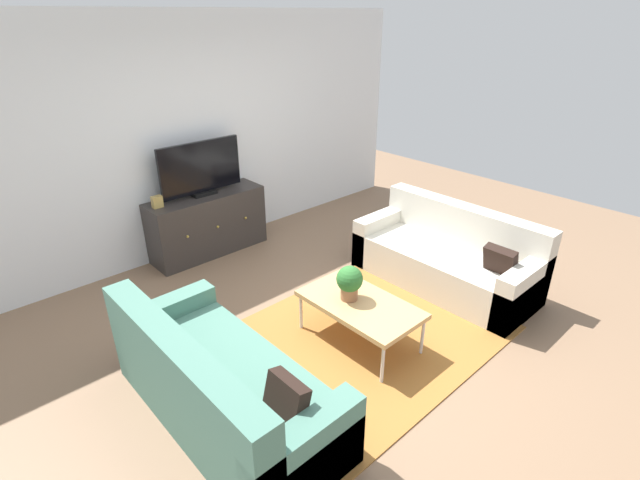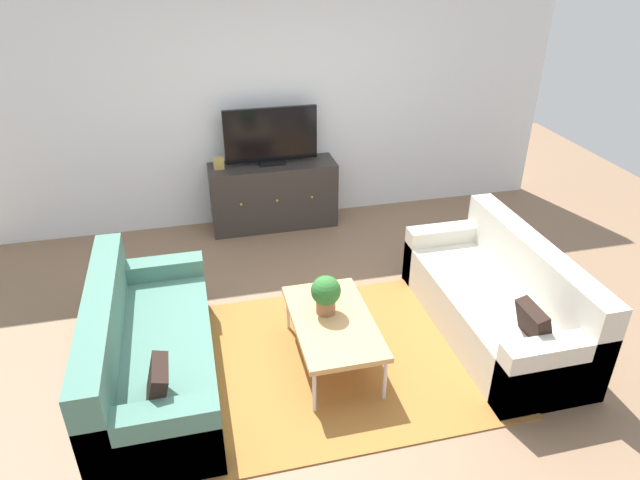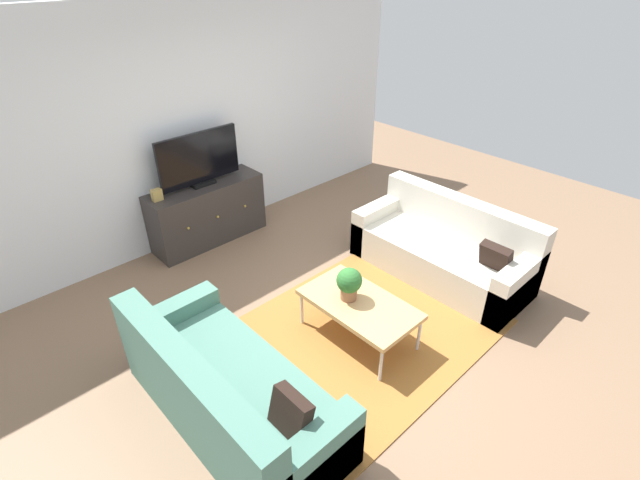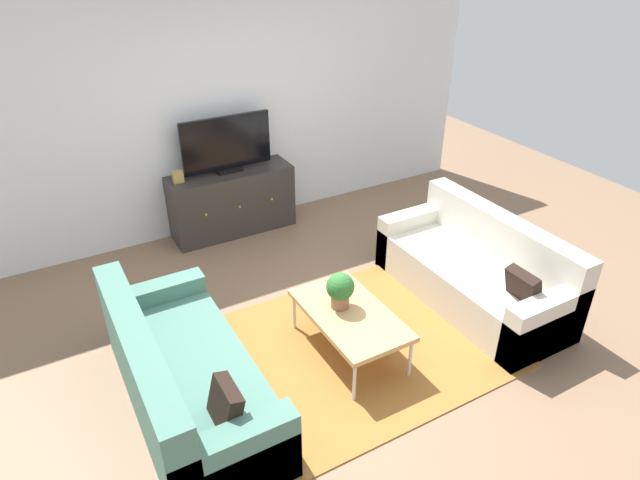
{
  "view_description": "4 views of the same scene",
  "coord_description": "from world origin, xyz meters",
  "px_view_note": "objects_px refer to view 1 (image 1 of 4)",
  "views": [
    {
      "loc": [
        -2.61,
        -2.44,
        2.66
      ],
      "look_at": [
        0.0,
        0.38,
        0.8
      ],
      "focal_mm": 26.54,
      "sensor_mm": 36.0,
      "label": 1
    },
    {
      "loc": [
        -0.94,
        -3.52,
        3.02
      ],
      "look_at": [
        0.0,
        0.38,
        0.8
      ],
      "focal_mm": 31.99,
      "sensor_mm": 36.0,
      "label": 2
    },
    {
      "loc": [
        -2.51,
        -2.28,
        3.07
      ],
      "look_at": [
        0.0,
        0.38,
        0.8
      ],
      "focal_mm": 26.29,
      "sensor_mm": 36.0,
      "label": 3
    },
    {
      "loc": [
        -1.99,
        -3.15,
        3.16
      ],
      "look_at": [
        0.0,
        0.38,
        0.8
      ],
      "focal_mm": 31.1,
      "sensor_mm": 36.0,
      "label": 4
    }
  ],
  "objects_px": {
    "couch_left_side": "(216,390)",
    "mantel_clock": "(157,202)",
    "couch_right_side": "(449,259)",
    "coffee_table": "(360,305)",
    "tv_console": "(208,224)",
    "flat_screen_tv": "(201,169)",
    "potted_plant": "(350,281)"
  },
  "relations": [
    {
      "from": "couch_left_side",
      "to": "mantel_clock",
      "type": "bearing_deg",
      "value": 71.78
    },
    {
      "from": "couch_left_side",
      "to": "couch_right_side",
      "type": "bearing_deg",
      "value": 0.0
    },
    {
      "from": "couch_left_side",
      "to": "coffee_table",
      "type": "height_order",
      "value": "couch_left_side"
    },
    {
      "from": "couch_left_side",
      "to": "tv_console",
      "type": "relative_size",
      "value": 1.37
    },
    {
      "from": "tv_console",
      "to": "flat_screen_tv",
      "type": "relative_size",
      "value": 1.39
    },
    {
      "from": "flat_screen_tv",
      "to": "mantel_clock",
      "type": "bearing_deg",
      "value": -178.01
    },
    {
      "from": "flat_screen_tv",
      "to": "mantel_clock",
      "type": "relative_size",
      "value": 7.7
    },
    {
      "from": "coffee_table",
      "to": "potted_plant",
      "type": "xyz_separation_m",
      "value": [
        -0.03,
        0.11,
        0.2
      ]
    },
    {
      "from": "potted_plant",
      "to": "tv_console",
      "type": "xyz_separation_m",
      "value": [
        -0.02,
        2.33,
        -0.21
      ]
    },
    {
      "from": "potted_plant",
      "to": "couch_right_side",
      "type": "bearing_deg",
      "value": -1.75
    },
    {
      "from": "couch_right_side",
      "to": "coffee_table",
      "type": "height_order",
      "value": "couch_right_side"
    },
    {
      "from": "potted_plant",
      "to": "mantel_clock",
      "type": "distance_m",
      "value": 2.41
    },
    {
      "from": "coffee_table",
      "to": "mantel_clock",
      "type": "bearing_deg",
      "value": 104.34
    },
    {
      "from": "couch_left_side",
      "to": "mantel_clock",
      "type": "xyz_separation_m",
      "value": [
        0.78,
        2.37,
        0.53
      ]
    },
    {
      "from": "couch_left_side",
      "to": "mantel_clock",
      "type": "distance_m",
      "value": 2.55
    },
    {
      "from": "couch_left_side",
      "to": "tv_console",
      "type": "distance_m",
      "value": 2.74
    },
    {
      "from": "couch_right_side",
      "to": "potted_plant",
      "type": "bearing_deg",
      "value": 178.25
    },
    {
      "from": "couch_right_side",
      "to": "tv_console",
      "type": "relative_size",
      "value": 1.37
    },
    {
      "from": "coffee_table",
      "to": "potted_plant",
      "type": "distance_m",
      "value": 0.23
    },
    {
      "from": "couch_right_side",
      "to": "coffee_table",
      "type": "distance_m",
      "value": 1.47
    },
    {
      "from": "couch_right_side",
      "to": "tv_console",
      "type": "xyz_separation_m",
      "value": [
        -1.51,
        2.37,
        0.09
      ]
    },
    {
      "from": "coffee_table",
      "to": "mantel_clock",
      "type": "relative_size",
      "value": 8.1
    },
    {
      "from": "tv_console",
      "to": "mantel_clock",
      "type": "distance_m",
      "value": 0.72
    },
    {
      "from": "potted_plant",
      "to": "flat_screen_tv",
      "type": "height_order",
      "value": "flat_screen_tv"
    },
    {
      "from": "coffee_table",
      "to": "flat_screen_tv",
      "type": "distance_m",
      "value": 2.55
    },
    {
      "from": "coffee_table",
      "to": "flat_screen_tv",
      "type": "bearing_deg",
      "value": 91.13
    },
    {
      "from": "couch_right_side",
      "to": "tv_console",
      "type": "height_order",
      "value": "couch_right_side"
    },
    {
      "from": "couch_right_side",
      "to": "coffee_table",
      "type": "relative_size",
      "value": 1.81
    },
    {
      "from": "coffee_table",
      "to": "tv_console",
      "type": "bearing_deg",
      "value": 91.14
    },
    {
      "from": "couch_left_side",
      "to": "tv_console",
      "type": "bearing_deg",
      "value": 60.28
    },
    {
      "from": "couch_left_side",
      "to": "tv_console",
      "type": "height_order",
      "value": "couch_left_side"
    },
    {
      "from": "flat_screen_tv",
      "to": "potted_plant",
      "type": "bearing_deg",
      "value": -89.53
    }
  ]
}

